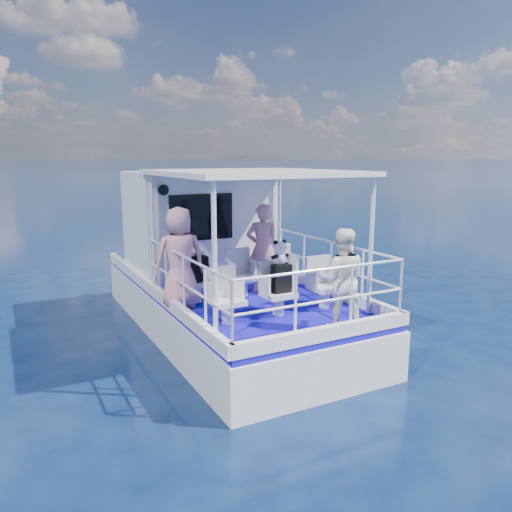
{
  "coord_description": "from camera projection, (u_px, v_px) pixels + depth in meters",
  "views": [
    {
      "loc": [
        -3.9,
        -7.76,
        3.39
      ],
      "look_at": [
        -0.04,
        -0.4,
        1.75
      ],
      "focal_mm": 35.0,
      "sensor_mm": 36.0,
      "label": 1
    }
  ],
  "objects": [
    {
      "name": "seat_center_aft",
      "position": [
        278.0,
        303.0,
        8.01
      ],
      "size": [
        0.48,
        0.46,
        0.38
      ],
      "primitive_type": "cube",
      "color": "silver",
      "rests_on": "deck"
    },
    {
      "name": "cabin",
      "position": [
        200.0,
        223.0,
        10.79
      ],
      "size": [
        2.85,
        2.0,
        2.2
      ],
      "primitive_type": "cube",
      "color": "white",
      "rests_on": "deck"
    },
    {
      "name": "hull",
      "position": [
        225.0,
        329.0,
        10.05
      ],
      "size": [
        3.0,
        7.0,
        1.6
      ],
      "primitive_type": "cube",
      "color": "white",
      "rests_on": "ground"
    },
    {
      "name": "passenger_stbd_fwd",
      "position": [
        263.0,
        249.0,
        9.23
      ],
      "size": [
        0.71,
        0.58,
        1.67
      ],
      "primitive_type": "imported",
      "rotation": [
        0.0,
        0.0,
        2.79
      ],
      "color": "#D98C8D",
      "rests_on": "deck"
    },
    {
      "name": "railings",
      "position": [
        263.0,
        278.0,
        8.41
      ],
      "size": [
        2.84,
        3.59,
        1.0
      ],
      "primitive_type": null,
      "color": "white",
      "rests_on": "deck"
    },
    {
      "name": "canopy",
      "position": [
        252.0,
        173.0,
        8.4
      ],
      "size": [
        3.0,
        3.2,
        0.08
      ],
      "primitive_type": "cube",
      "color": "white",
      "rests_on": "cabin"
    },
    {
      "name": "seat_stbd_aft",
      "position": [
        324.0,
        296.0,
        8.42
      ],
      "size": [
        0.48,
        0.46,
        0.38
      ],
      "primitive_type": "cube",
      "color": "silver",
      "rests_on": "deck"
    },
    {
      "name": "canopy_posts",
      "position": [
        254.0,
        240.0,
        8.57
      ],
      "size": [
        2.77,
        2.97,
        2.2
      ],
      "color": "white",
      "rests_on": "deck"
    },
    {
      "name": "passenger_port_fwd",
      "position": [
        180.0,
        258.0,
        8.29
      ],
      "size": [
        0.69,
        0.53,
        1.71
      ],
      "primitive_type": "imported",
      "rotation": [
        0.0,
        0.0,
        3.02
      ],
      "color": "pink",
      "rests_on": "deck"
    },
    {
      "name": "backpack_center",
      "position": [
        281.0,
        278.0,
        7.91
      ],
      "size": [
        0.3,
        0.17,
        0.45
      ],
      "primitive_type": "cube",
      "color": "black",
      "rests_on": "seat_center_aft"
    },
    {
      "name": "backpack_port",
      "position": [
        198.0,
        269.0,
        8.61
      ],
      "size": [
        0.33,
        0.19,
        0.44
      ],
      "primitive_type": "cube",
      "color": "black",
      "rests_on": "seat_port_fwd"
    },
    {
      "name": "panda",
      "position": [
        280.0,
        252.0,
        7.85
      ],
      "size": [
        0.25,
        0.21,
        0.39
      ],
      "primitive_type": null,
      "color": "white",
      "rests_on": "backpack_center"
    },
    {
      "name": "ground",
      "position": [
        248.0,
        345.0,
        9.18
      ],
      "size": [
        2000.0,
        2000.0,
        0.0
      ],
      "primitive_type": "plane",
      "color": "#071538",
      "rests_on": "ground"
    },
    {
      "name": "seat_port_fwd",
      "position": [
        197.0,
        291.0,
        8.73
      ],
      "size": [
        0.48,
        0.46,
        0.38
      ],
      "primitive_type": "cube",
      "color": "silver",
      "rests_on": "deck"
    },
    {
      "name": "deck",
      "position": [
        225.0,
        288.0,
        9.88
      ],
      "size": [
        2.9,
        6.9,
        0.1
      ],
      "primitive_type": "cube",
      "color": "#130B9A",
      "rests_on": "hull"
    },
    {
      "name": "seat_center_fwd",
      "position": [
        243.0,
        285.0,
        9.14
      ],
      "size": [
        0.48,
        0.46,
        0.38
      ],
      "primitive_type": "cube",
      "color": "silver",
      "rests_on": "deck"
    },
    {
      "name": "seat_stbd_fwd",
      "position": [
        285.0,
        280.0,
        9.55
      ],
      "size": [
        0.48,
        0.46,
        0.38
      ],
      "primitive_type": "cube",
      "color": "silver",
      "rests_on": "deck"
    },
    {
      "name": "passenger_stbd_aft",
      "position": [
        341.0,
        279.0,
        7.29
      ],
      "size": [
        0.92,
        0.87,
        1.5
      ],
      "primitive_type": "imported",
      "rotation": [
        0.0,
        0.0,
        2.56
      ],
      "color": "white",
      "rests_on": "deck"
    },
    {
      "name": "compact_camera",
      "position": [
        198.0,
        255.0,
        8.57
      ],
      "size": [
        0.1,
        0.06,
        0.06
      ],
      "primitive_type": "cube",
      "color": "black",
      "rests_on": "backpack_port"
    },
    {
      "name": "seat_port_aft",
      "position": [
        227.0,
        311.0,
        7.6
      ],
      "size": [
        0.48,
        0.46,
        0.38
      ],
      "primitive_type": "cube",
      "color": "silver",
      "rests_on": "deck"
    }
  ]
}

